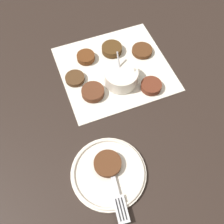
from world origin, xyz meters
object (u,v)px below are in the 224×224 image
at_px(serving_plate, 109,173).
at_px(fork, 118,195).
at_px(sauce_bowl, 121,77).
at_px(fritter_on_plate, 108,163).

relative_size(serving_plate, fork, 1.14).
bearing_deg(serving_plate, sauce_bowl, 72.02).
relative_size(fritter_on_plate, fork, 0.42).
height_order(serving_plate, fork, fork).
distance_m(serving_plate, fork, 0.06).
bearing_deg(fritter_on_plate, serving_plate, -94.27).
bearing_deg(sauce_bowl, fritter_on_plate, -108.97).
xyz_separation_m(fritter_on_plate, fork, (0.01, -0.08, -0.00)).
height_order(serving_plate, fritter_on_plate, fritter_on_plate).
distance_m(fritter_on_plate, fork, 0.08).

